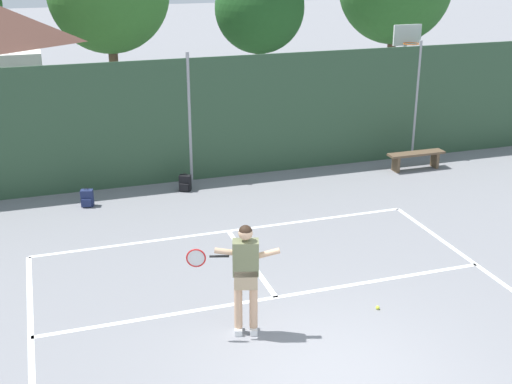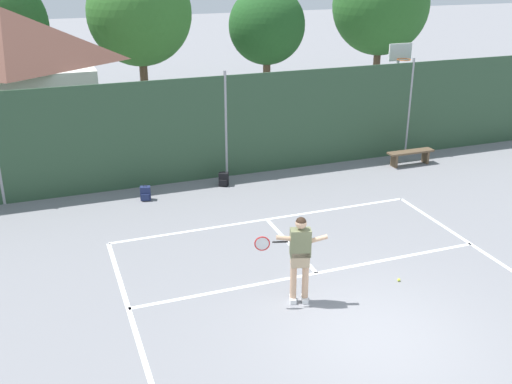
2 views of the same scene
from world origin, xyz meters
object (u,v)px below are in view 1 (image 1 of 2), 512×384
object	(u,v)px
tennis_player	(245,270)
backpack_navy	(87,198)
tennis_ball	(378,308)
basketball_hoop	(404,67)
courtside_bench	(416,157)
backpack_black	(185,183)

from	to	relation	value
tennis_player	backpack_navy	world-z (taller)	tennis_player
tennis_player	tennis_ball	world-z (taller)	tennis_player
backpack_navy	basketball_hoop	bearing A→B (deg)	15.07
tennis_ball	backpack_navy	size ratio (longest dim) A/B	0.14
backpack_navy	tennis_ball	bearing A→B (deg)	-56.33
tennis_player	courtside_bench	xyz separation A→B (m)	(6.83, 6.36, -0.75)
basketball_hoop	courtside_bench	world-z (taller)	basketball_hoop
basketball_hoop	courtside_bench	xyz separation A→B (m)	(-0.96, -2.60, -1.95)
basketball_hoop	backpack_black	xyz separation A→B (m)	(-7.28, -2.29, -2.12)
backpack_black	courtside_bench	world-z (taller)	courtside_bench
backpack_black	backpack_navy	bearing A→B (deg)	-172.51
tennis_player	courtside_bench	world-z (taller)	tennis_player
backpack_navy	courtside_bench	world-z (taller)	courtside_bench
tennis_ball	tennis_player	bearing A→B (deg)	179.57
basketball_hoop	backpack_navy	size ratio (longest dim) A/B	7.67
basketball_hoop	tennis_player	size ratio (longest dim) A/B	1.91
tennis_player	backpack_black	size ratio (longest dim) A/B	4.01
tennis_ball	backpack_black	world-z (taller)	backpack_black
basketball_hoop	backpack_black	size ratio (longest dim) A/B	7.67
basketball_hoop	tennis_ball	xyz separation A→B (m)	(-5.45, -8.98, -2.28)
tennis_player	courtside_bench	bearing A→B (deg)	42.96
basketball_hoop	backpack_navy	xyz separation A→B (m)	(-9.70, -2.61, -2.12)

